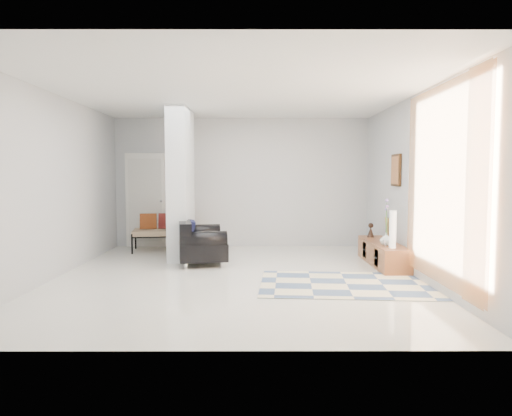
{
  "coord_description": "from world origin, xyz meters",
  "views": [
    {
      "loc": [
        0.29,
        -6.96,
        1.57
      ],
      "look_at": [
        0.31,
        0.6,
        1.02
      ],
      "focal_mm": 32.0,
      "sensor_mm": 36.0,
      "label": 1
    }
  ],
  "objects": [
    {
      "name": "floor",
      "position": [
        0.0,
        0.0,
        0.0
      ],
      "size": [
        6.0,
        6.0,
        0.0
      ],
      "primitive_type": "plane",
      "color": "white",
      "rests_on": "ground"
    },
    {
      "name": "ceiling",
      "position": [
        0.0,
        0.0,
        2.8
      ],
      "size": [
        6.0,
        6.0,
        0.0
      ],
      "primitive_type": "plane",
      "rotation": [
        3.14,
        0.0,
        0.0
      ],
      "color": "white",
      "rests_on": "wall_back"
    },
    {
      "name": "wall_back",
      "position": [
        0.0,
        3.0,
        1.4
      ],
      "size": [
        6.0,
        0.0,
        6.0
      ],
      "primitive_type": "plane",
      "rotation": [
        1.57,
        0.0,
        0.0
      ],
      "color": "#B8BABD",
      "rests_on": "ground"
    },
    {
      "name": "wall_front",
      "position": [
        0.0,
        -3.0,
        1.4
      ],
      "size": [
        6.0,
        0.0,
        6.0
      ],
      "primitive_type": "plane",
      "rotation": [
        -1.57,
        0.0,
        0.0
      ],
      "color": "#B8BABD",
      "rests_on": "ground"
    },
    {
      "name": "wall_left",
      "position": [
        -2.75,
        0.0,
        1.4
      ],
      "size": [
        0.0,
        6.0,
        6.0
      ],
      "primitive_type": "plane",
      "rotation": [
        1.57,
        0.0,
        1.57
      ],
      "color": "#B8BABD",
      "rests_on": "ground"
    },
    {
      "name": "wall_right",
      "position": [
        2.75,
        0.0,
        1.4
      ],
      "size": [
        0.0,
        6.0,
        6.0
      ],
      "primitive_type": "plane",
      "rotation": [
        1.57,
        0.0,
        -1.57
      ],
      "color": "#B8BABD",
      "rests_on": "ground"
    },
    {
      "name": "partition_column",
      "position": [
        -1.1,
        1.6,
        1.4
      ],
      "size": [
        0.35,
        1.2,
        2.8
      ],
      "primitive_type": "cube",
      "color": "silver",
      "rests_on": "floor"
    },
    {
      "name": "hallway_door",
      "position": [
        -2.1,
        2.96,
        1.02
      ],
      "size": [
        0.85,
        0.06,
        2.04
      ],
      "primitive_type": "cube",
      "color": "white",
      "rests_on": "floor"
    },
    {
      "name": "curtain",
      "position": [
        2.67,
        -1.15,
        1.45
      ],
      "size": [
        0.0,
        2.55,
        2.55
      ],
      "primitive_type": "plane",
      "rotation": [
        1.57,
        0.0,
        1.57
      ],
      "color": "orange",
      "rests_on": "wall_right"
    },
    {
      "name": "wall_art",
      "position": [
        2.72,
        0.9,
        1.65
      ],
      "size": [
        0.04,
        0.45,
        0.55
      ],
      "primitive_type": "cube",
      "color": "#37210F",
      "rests_on": "wall_right"
    },
    {
      "name": "media_console",
      "position": [
        2.52,
        0.9,
        0.2
      ],
      "size": [
        0.45,
        1.83,
        0.8
      ],
      "color": "brown",
      "rests_on": "floor"
    },
    {
      "name": "loveseat",
      "position": [
        -0.73,
        1.19,
        0.36
      ],
      "size": [
        1.05,
        1.51,
        0.76
      ],
      "rotation": [
        0.0,
        0.0,
        0.19
      ],
      "color": "silver",
      "rests_on": "floor"
    },
    {
      "name": "daybed",
      "position": [
        -1.43,
        2.47,
        0.42
      ],
      "size": [
        1.74,
        0.94,
        0.77
      ],
      "rotation": [
        0.0,
        0.0,
        0.15
      ],
      "color": "black",
      "rests_on": "floor"
    },
    {
      "name": "area_rug",
      "position": [
        1.6,
        -0.54,
        0.01
      ],
      "size": [
        2.56,
        1.81,
        0.01
      ],
      "primitive_type": "cube",
      "rotation": [
        0.0,
        0.0,
        -0.07
      ],
      "color": "beige",
      "rests_on": "floor"
    },
    {
      "name": "cylinder_lamp",
      "position": [
        2.5,
        0.29,
        0.7
      ],
      "size": [
        0.11,
        0.11,
        0.6
      ],
      "primitive_type": "cylinder",
      "color": "beige",
      "rests_on": "media_console"
    },
    {
      "name": "bronze_figurine",
      "position": [
        2.47,
        1.56,
        0.53
      ],
      "size": [
        0.15,
        0.15,
        0.26
      ],
      "primitive_type": null,
      "rotation": [
        0.0,
        0.0,
        0.13
      ],
      "color": "#311E16",
      "rests_on": "media_console"
    },
    {
      "name": "vase",
      "position": [
        2.47,
        0.55,
        0.5
      ],
      "size": [
        0.21,
        0.21,
        0.21
      ],
      "primitive_type": "imported",
      "rotation": [
        0.0,
        0.0,
        0.04
      ],
      "color": "white",
      "rests_on": "media_console"
    }
  ]
}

